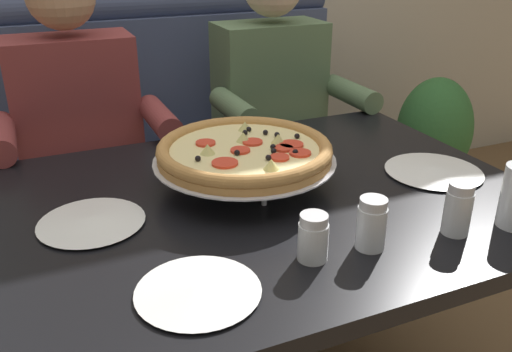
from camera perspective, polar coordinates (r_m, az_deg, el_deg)
The scene contains 12 objects.
booth_bench at distance 2.25m, azimuth -8.69°, elevation -0.09°, with size 1.59×0.78×1.13m.
dining_table at distance 1.34m, azimuth 1.56°, elevation -5.26°, with size 1.25×0.95×0.74m.
diner_left at distance 1.84m, azimuth -17.82°, elevation 3.79°, with size 0.54×0.64×1.27m.
diner_right at distance 2.02m, azimuth 2.67°, elevation 6.79°, with size 0.54×0.64×1.27m.
pizza at distance 1.31m, azimuth -1.19°, elevation 2.57°, with size 0.45×0.45×0.12m.
shaker_parmesan at distance 1.04m, azimuth 6.03°, elevation -6.80°, with size 0.06×0.06×0.10m.
shaker_pepper_flakes at distance 1.09m, azimuth 12.07°, elevation -5.31°, with size 0.06×0.06×0.11m.
shaker_oregano at distance 1.19m, azimuth 20.50°, elevation -3.62°, with size 0.06×0.06×0.11m.
plate_near_left at distance 1.22m, azimuth -17.01°, elevation -4.44°, with size 0.23×0.23×0.02m.
plate_near_right at distance 1.49m, azimuth 18.27°, elevation 0.69°, with size 0.25×0.25×0.02m.
plate_far_side at distance 0.96m, azimuth -6.14°, elevation -11.72°, with size 0.22×0.22×0.02m.
potted_plant at distance 2.79m, azimuth 18.16°, elevation 3.59°, with size 0.36×0.36×0.70m.
Camera 1 is at (-0.50, -1.05, 1.32)m, focal length 37.88 mm.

